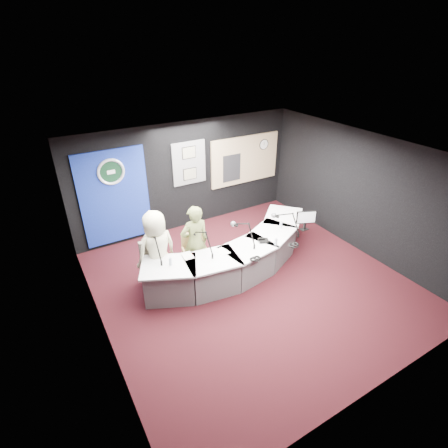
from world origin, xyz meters
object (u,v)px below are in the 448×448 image
armchair_right (196,256)px  person_man (157,250)px  person_woman (195,242)px  broadcast_desk (236,256)px  armchair_left (159,266)px

armchair_right → person_man: size_ratio=0.59×
armchair_right → person_man: 0.87m
person_man → person_woman: (0.79, -0.09, -0.02)m
broadcast_desk → person_man: size_ratio=2.64×
armchair_left → person_woman: bearing=-4.2°
person_man → person_woman: person_man is taller
broadcast_desk → person_man: 1.73m
armchair_right → person_woman: size_ratio=0.60×
broadcast_desk → armchair_right: armchair_right is taller
broadcast_desk → armchair_right: bearing=161.2°
armchair_left → person_woman: (0.79, -0.09, 0.38)m
person_man → armchair_left: bearing=180.0°
armchair_left → person_man: bearing=0.0°
armchair_right → person_woman: 0.33m
broadcast_desk → armchair_left: size_ratio=4.90×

